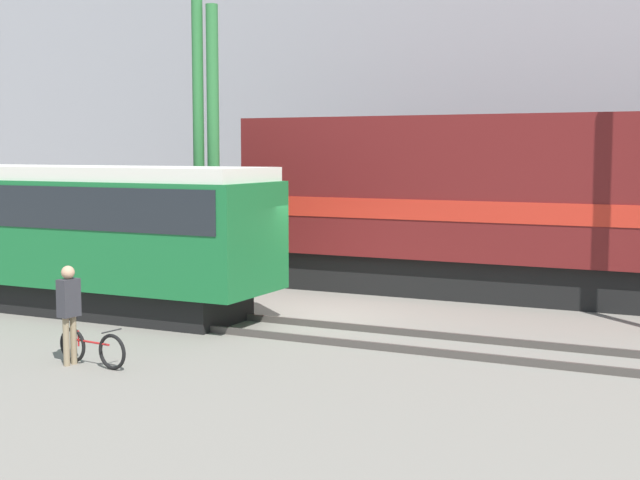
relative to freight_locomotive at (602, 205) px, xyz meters
name	(u,v)px	position (x,y,z in m)	size (l,w,h in m)	color
ground_plane	(308,314)	(-5.67, -4.31, -2.38)	(120.00, 120.00, 0.00)	gray
track_near	(265,326)	(-5.67, -6.26, -2.31)	(60.00, 1.50, 0.14)	#47423D
track_far	(381,285)	(-5.67, 0.00, -2.31)	(60.00, 1.51, 0.14)	#47423D
building_backdrop	(476,95)	(-5.67, 8.72, 3.21)	(44.78, 6.00, 11.20)	#99999E
freight_locomotive	(602,205)	(0.00, 0.00, 0.00)	(17.89, 3.04, 5.12)	black
streetcar	(33,226)	(-11.90, -6.26, -0.49)	(12.24, 2.54, 3.32)	black
bicycle	(92,348)	(-6.80, -10.25, -2.07)	(1.57, 0.44, 0.67)	black
person	(69,305)	(-7.19, -10.35, -1.33)	(0.26, 0.38, 1.72)	#8C7A5B
utility_pole_left	(198,121)	(-9.34, -3.13, 2.02)	(0.28, 0.28, 8.80)	#2D7238
utility_pole_center	(213,152)	(-8.90, -3.13, 1.24)	(0.30, 0.30, 7.24)	#2D7238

